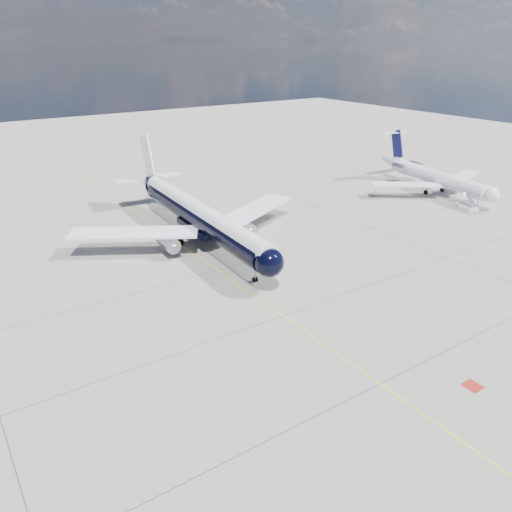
% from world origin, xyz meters
% --- Properties ---
extents(ground, '(320.00, 320.00, 0.00)m').
position_xyz_m(ground, '(0.00, 30.00, 0.00)').
color(ground, gray).
rests_on(ground, ground).
extents(taxiway_centerline, '(0.16, 160.00, 0.01)m').
position_xyz_m(taxiway_centerline, '(0.00, 25.00, 0.00)').
color(taxiway_centerline, yellow).
rests_on(taxiway_centerline, ground).
extents(red_marking, '(1.60, 1.60, 0.01)m').
position_xyz_m(red_marking, '(6.80, -10.00, 0.00)').
color(red_marking, maroon).
rests_on(red_marking, ground).
extents(main_airliner, '(39.26, 47.82, 13.81)m').
position_xyz_m(main_airliner, '(3.12, 36.57, 4.29)').
color(main_airliner, black).
rests_on(main_airliner, ground).
extents(regional_jet, '(28.42, 32.98, 11.20)m').
position_xyz_m(regional_jet, '(56.50, 33.85, 3.53)').
color(regional_jet, white).
rests_on(regional_jet, ground).
extents(boarding_stair, '(2.76, 3.27, 3.28)m').
position_xyz_m(boarding_stair, '(52.17, 21.91, 0.61)').
color(boarding_stair, white).
rests_on(boarding_stair, ground).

